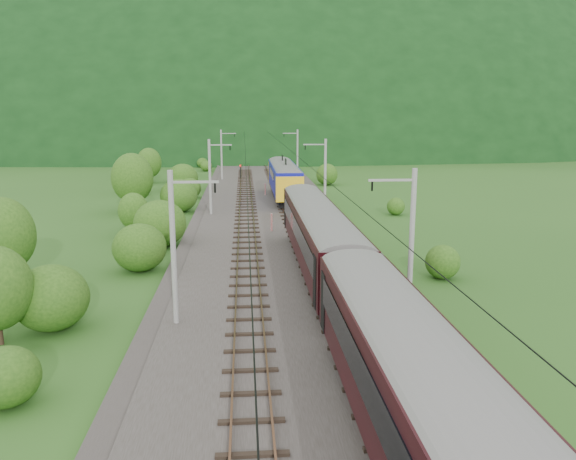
{
  "coord_description": "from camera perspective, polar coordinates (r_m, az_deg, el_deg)",
  "views": [
    {
      "loc": [
        -2.51,
        -28.14,
        11.13
      ],
      "look_at": [
        0.62,
        12.14,
        2.6
      ],
      "focal_mm": 35.0,
      "sensor_mm": 36.0,
      "label": 1
    }
  ],
  "objects": [
    {
      "name": "track_right",
      "position": [
        39.93,
        2.8,
        -3.72
      ],
      "size": [
        2.4,
        220.0,
        0.27
      ],
      "color": "brown",
      "rests_on": "railbed"
    },
    {
      "name": "train",
      "position": [
        16.12,
        14.43,
        -16.13
      ],
      "size": [
        3.1,
        124.4,
        5.4
      ],
      "color": "black",
      "rests_on": "ground"
    },
    {
      "name": "mountain_ridge",
      "position": [
        348.71,
        -24.45,
        9.05
      ],
      "size": [
        336.0,
        280.0,
        132.0
      ],
      "primitive_type": "ellipsoid",
      "color": "black",
      "rests_on": "ground"
    },
    {
      "name": "vegetation_left",
      "position": [
        44.51,
        -18.73,
        -0.04
      ],
      "size": [
        12.64,
        148.7,
        6.66
      ],
      "color": "#234B14",
      "rests_on": "ground"
    },
    {
      "name": "catenary_right",
      "position": [
        61.11,
        3.72,
        5.67
      ],
      "size": [
        2.54,
        192.28,
        8.0
      ],
      "color": "gray",
      "rests_on": "railbed"
    },
    {
      "name": "hazard_post_far",
      "position": [
        74.6,
        -2.32,
        4.16
      ],
      "size": [
        0.16,
        0.16,
        1.52
      ],
      "primitive_type": "cylinder",
      "color": "red",
      "rests_on": "railbed"
    },
    {
      "name": "mountain_main",
      "position": [
        288.36,
        -3.99,
        9.69
      ],
      "size": [
        504.0,
        360.0,
        244.0
      ],
      "primitive_type": "ellipsoid",
      "color": "black",
      "rests_on": "ground"
    },
    {
      "name": "hazard_post_near",
      "position": [
        51.87,
        -1.67,
        0.79
      ],
      "size": [
        0.17,
        0.17,
        1.64
      ],
      "primitive_type": "cylinder",
      "color": "red",
      "rests_on": "railbed"
    },
    {
      "name": "overhead_wires",
      "position": [
        38.43,
        -0.67,
        5.9
      ],
      "size": [
        4.83,
        198.0,
        0.03
      ],
      "color": "black",
      "rests_on": "ground"
    },
    {
      "name": "signal",
      "position": [
        93.25,
        -4.87,
        6.04
      ],
      "size": [
        0.25,
        0.25,
        2.27
      ],
      "color": "black",
      "rests_on": "railbed"
    },
    {
      "name": "railbed",
      "position": [
        39.77,
        -0.65,
        -4.11
      ],
      "size": [
        14.0,
        220.0,
        0.3
      ],
      "primitive_type": "cube",
      "color": "#38332D",
      "rests_on": "ground"
    },
    {
      "name": "catenary_left",
      "position": [
        60.61,
        -7.86,
        5.53
      ],
      "size": [
        2.54,
        192.28,
        8.0
      ],
      "color": "gray",
      "rests_on": "railbed"
    },
    {
      "name": "vegetation_right",
      "position": [
        36.38,
        19.78,
        -4.31
      ],
      "size": [
        7.0,
        99.7,
        3.22
      ],
      "color": "#234B14",
      "rests_on": "ground"
    },
    {
      "name": "ground",
      "position": [
        30.36,
        0.62,
        -9.58
      ],
      "size": [
        600.0,
        600.0,
        0.0
      ],
      "primitive_type": "plane",
      "color": "#234816",
      "rests_on": "ground"
    },
    {
      "name": "track_left",
      "position": [
        39.63,
        -4.12,
        -3.86
      ],
      "size": [
        2.4,
        220.0,
        0.27
      ],
      "color": "brown",
      "rests_on": "railbed"
    }
  ]
}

